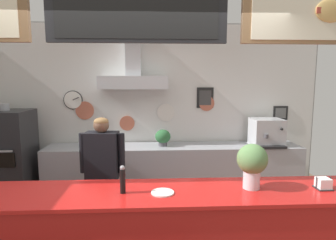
# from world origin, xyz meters

# --- Properties ---
(back_wall_assembly) EXTENTS (5.70, 2.51, 2.86)m
(back_wall_assembly) POSITION_xyz_m (-0.01, 2.13, 1.53)
(back_wall_assembly) COLOR gray
(back_wall_assembly) RESTS_ON ground_plane
(back_prep_counter) EXTENTS (3.97, 0.59, 0.93)m
(back_prep_counter) POSITION_xyz_m (0.44, 1.89, 0.46)
(back_prep_counter) COLOR #A3A5AD
(back_prep_counter) RESTS_ON ground_plane
(pizza_oven) EXTENTS (0.67, 0.67, 1.62)m
(pizza_oven) POSITION_xyz_m (-2.00, 1.67, 0.76)
(pizza_oven) COLOR #232326
(pizza_oven) RESTS_ON ground_plane
(shop_worker) EXTENTS (0.53, 0.25, 1.53)m
(shop_worker) POSITION_xyz_m (-0.47, 0.77, 0.82)
(shop_worker) COLOR #232328
(shop_worker) RESTS_ON ground_plane
(espresso_machine) EXTENTS (0.47, 0.50, 0.42)m
(espresso_machine) POSITION_xyz_m (1.91, 1.86, 1.14)
(espresso_machine) COLOR silver
(espresso_machine) RESTS_ON back_prep_counter
(potted_rosemary) EXTENTS (0.24, 0.24, 0.26)m
(potted_rosemary) POSITION_xyz_m (0.27, 1.88, 1.07)
(potted_rosemary) COLOR #4C4C51
(potted_rosemary) RESTS_ON back_prep_counter
(potted_basil) EXTENTS (0.16, 0.16, 0.20)m
(potted_basil) POSITION_xyz_m (-0.87, 1.91, 1.04)
(potted_basil) COLOR #4C4C51
(potted_basil) RESTS_ON back_prep_counter
(basil_vase) EXTENTS (0.26, 0.26, 0.38)m
(basil_vase) POSITION_xyz_m (0.95, -0.22, 1.26)
(basil_vase) COLOR silver
(basil_vase) RESTS_ON service_counter
(condiment_plate) EXTENTS (0.19, 0.19, 0.01)m
(condiment_plate) POSITION_xyz_m (0.19, -0.29, 1.05)
(condiment_plate) COLOR white
(condiment_plate) RESTS_ON service_counter
(napkin_holder) EXTENTS (0.13, 0.12, 0.11)m
(napkin_holder) POSITION_xyz_m (1.55, -0.27, 1.08)
(napkin_holder) COLOR #262628
(napkin_holder) RESTS_ON service_counter
(pepper_grinder) EXTENTS (0.05, 0.05, 0.23)m
(pepper_grinder) POSITION_xyz_m (-0.13, -0.27, 1.16)
(pepper_grinder) COLOR black
(pepper_grinder) RESTS_ON service_counter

